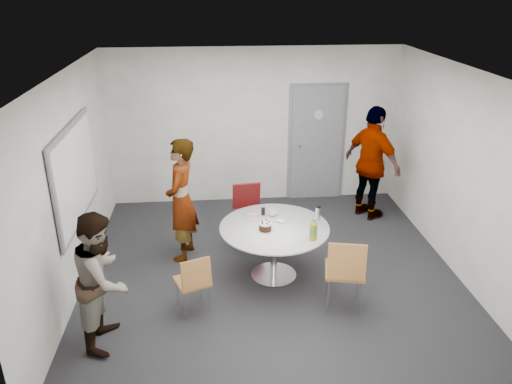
{
  "coord_description": "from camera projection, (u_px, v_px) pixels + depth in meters",
  "views": [
    {
      "loc": [
        -0.73,
        -5.82,
        3.71
      ],
      "look_at": [
        -0.18,
        0.25,
        1.09
      ],
      "focal_mm": 35.0,
      "sensor_mm": 36.0,
      "label": 1
    }
  ],
  "objects": [
    {
      "name": "person_right",
      "position": [
        372.0,
        164.0,
        8.08
      ],
      "size": [
        0.97,
        1.18,
        1.89
      ],
      "primitive_type": "imported",
      "rotation": [
        0.0,
        0.0,
        2.12
      ],
      "color": "black",
      "rests_on": "floor"
    },
    {
      "name": "wall_left",
      "position": [
        70.0,
        187.0,
        6.11
      ],
      "size": [
        0.0,
        5.0,
        5.0
      ],
      "primitive_type": "plane",
      "rotation": [
        1.57,
        0.0,
        1.57
      ],
      "color": "#B8B6AF",
      "rests_on": "floor"
    },
    {
      "name": "person_main",
      "position": [
        181.0,
        200.0,
        6.9
      ],
      "size": [
        0.55,
        0.72,
        1.77
      ],
      "primitive_type": "imported",
      "rotation": [
        0.0,
        0.0,
        -1.78
      ],
      "color": "#A5C6EA",
      "rests_on": "floor"
    },
    {
      "name": "person_left",
      "position": [
        102.0,
        279.0,
        5.29
      ],
      "size": [
        0.65,
        0.8,
        1.55
      ],
      "primitive_type": "imported",
      "rotation": [
        0.0,
        0.0,
        1.49
      ],
      "color": "white",
      "rests_on": "floor"
    },
    {
      "name": "chair_near_right",
      "position": [
        346.0,
        268.0,
        5.83
      ],
      "size": [
        0.55,
        0.58,
        0.96
      ],
      "rotation": [
        0.0,
        0.0,
        -0.21
      ],
      "color": "#905C2C",
      "rests_on": "floor"
    },
    {
      "name": "wall_right",
      "position": [
        461.0,
        174.0,
        6.53
      ],
      "size": [
        0.0,
        5.0,
        5.0
      ],
      "primitive_type": "plane",
      "rotation": [
        1.57,
        0.0,
        -1.57
      ],
      "color": "#B8B6AF",
      "rests_on": "floor"
    },
    {
      "name": "chair_near_left",
      "position": [
        194.0,
        280.0,
        5.82
      ],
      "size": [
        0.48,
        0.51,
        0.78
      ],
      "rotation": [
        0.0,
        0.0,
        0.36
      ],
      "color": "#905C2C",
      "rests_on": "floor"
    },
    {
      "name": "wall_back",
      "position": [
        255.0,
        127.0,
        8.61
      ],
      "size": [
        5.0,
        0.0,
        5.0
      ],
      "primitive_type": "plane",
      "rotation": [
        1.57,
        0.0,
        0.0
      ],
      "color": "#B8B6AF",
      "rests_on": "floor"
    },
    {
      "name": "table",
      "position": [
        276.0,
        234.0,
        6.5
      ],
      "size": [
        1.43,
        1.43,
        1.03
      ],
      "color": "silver",
      "rests_on": "floor"
    },
    {
      "name": "whiteboard",
      "position": [
        76.0,
        174.0,
        6.26
      ],
      "size": [
        0.04,
        1.9,
        1.25
      ],
      "color": "slate",
      "rests_on": "wall_left"
    },
    {
      "name": "ceiling",
      "position": [
        273.0,
        73.0,
        5.79
      ],
      "size": [
        5.0,
        5.0,
        0.0
      ],
      "primitive_type": "plane",
      "rotation": [
        3.14,
        0.0,
        0.0
      ],
      "color": "silver",
      "rests_on": "wall_back"
    },
    {
      "name": "floor",
      "position": [
        271.0,
        271.0,
        6.85
      ],
      "size": [
        5.0,
        5.0,
        0.0
      ],
      "primitive_type": "plane",
      "color": "black",
      "rests_on": "ground"
    },
    {
      "name": "door",
      "position": [
        317.0,
        143.0,
        8.81
      ],
      "size": [
        1.02,
        0.17,
        2.12
      ],
      "color": "slate",
      "rests_on": "wall_back"
    },
    {
      "name": "wall_front",
      "position": [
        309.0,
        295.0,
        4.03
      ],
      "size": [
        5.0,
        0.0,
        5.0
      ],
      "primitive_type": "plane",
      "rotation": [
        -1.57,
        0.0,
        0.0
      ],
      "color": "#B8B6AF",
      "rests_on": "floor"
    },
    {
      "name": "chair_far",
      "position": [
        248.0,
        208.0,
        7.44
      ],
      "size": [
        0.48,
        0.52,
        0.91
      ],
      "rotation": [
        0.0,
        0.0,
        3.25
      ],
      "color": "#5B1213",
      "rests_on": "floor"
    }
  ]
}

